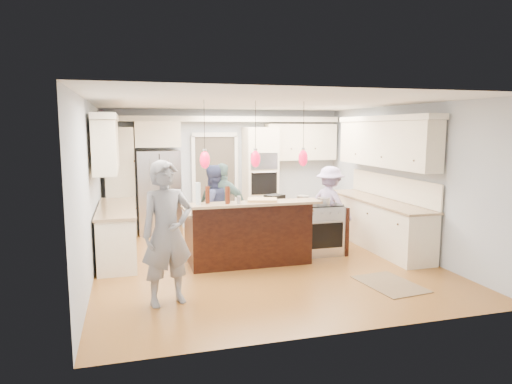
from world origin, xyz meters
TOP-DOWN VIEW (x-y plane):
  - ground_plane at (0.00, 0.00)m, footprint 6.00×6.00m
  - room_shell at (0.00, 0.00)m, footprint 5.54×6.04m
  - refrigerator at (-1.55, 2.64)m, footprint 0.90×0.70m
  - oven_column at (0.75, 2.67)m, footprint 0.72×0.69m
  - back_upper_cabinets at (-0.75, 2.76)m, footprint 5.30×0.61m
  - right_counter_run at (2.44, 0.30)m, footprint 0.64×3.10m
  - left_cabinets at (-2.44, 0.80)m, footprint 0.64×2.30m
  - kitchen_island at (-0.25, 0.07)m, footprint 2.10×1.46m
  - island_range at (1.16, 0.15)m, footprint 0.82×0.71m
  - pendant_lights at (-0.25, -0.51)m, footprint 1.75×0.15m
  - person_bar_end at (-1.73, -1.57)m, footprint 0.78×0.62m
  - person_far_left at (-0.70, 0.85)m, footprint 0.93×0.81m
  - person_far_right at (-0.50, 0.85)m, footprint 1.03×0.81m
  - person_range_side at (1.72, 0.95)m, footprint 0.96×1.13m
  - floor_rug at (1.46, -1.72)m, footprint 0.81×1.09m
  - water_bottle at (-1.17, -0.55)m, footprint 0.11×0.11m
  - beer_bottle_a at (-1.01, -0.47)m, footprint 0.08×0.08m
  - beer_bottle_b at (-0.72, -0.60)m, footprint 0.08×0.08m
  - beer_bottle_c at (-0.68, -0.48)m, footprint 0.07×0.07m
  - drink_can at (-0.55, -0.61)m, footprint 0.08×0.08m
  - cutting_board at (-0.12, -0.47)m, footprint 0.54×0.45m
  - pot_large at (0.89, 0.33)m, footprint 0.23×0.23m
  - pot_small at (1.21, 0.13)m, footprint 0.22×0.22m

SIDE VIEW (x-z plane):
  - ground_plane at x=0.00m, z-range 0.00..0.00m
  - floor_rug at x=1.46m, z-range 0.00..0.01m
  - island_range at x=1.16m, z-range 0.00..0.92m
  - kitchen_island at x=-0.25m, z-range -0.07..1.05m
  - person_range_side at x=1.72m, z-range 0.00..1.52m
  - person_far_left at x=-0.70m, z-range 0.00..1.61m
  - person_far_right at x=-0.50m, z-range 0.00..1.64m
  - refrigerator at x=-1.55m, z-range 0.00..1.80m
  - person_bar_end at x=-1.73m, z-range 0.00..1.88m
  - pot_small at x=1.21m, z-range 0.92..1.03m
  - pot_large at x=0.89m, z-range 0.92..1.05m
  - right_counter_run at x=2.44m, z-range -0.20..2.31m
  - left_cabinets at x=-2.44m, z-range -0.20..2.31m
  - cutting_board at x=-0.12m, z-range 1.12..1.16m
  - oven_column at x=0.75m, z-range 0.00..2.30m
  - drink_can at x=-0.55m, z-range 1.12..1.24m
  - beer_bottle_c at x=-0.68m, z-range 1.12..1.36m
  - beer_bottle_a at x=-1.01m, z-range 1.12..1.39m
  - beer_bottle_b at x=-0.72m, z-range 1.12..1.40m
  - water_bottle at x=-1.17m, z-range 1.12..1.46m
  - back_upper_cabinets at x=-0.75m, z-range 0.40..2.94m
  - pendant_lights at x=-0.25m, z-range 1.29..2.32m
  - room_shell at x=0.00m, z-range 0.46..3.18m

